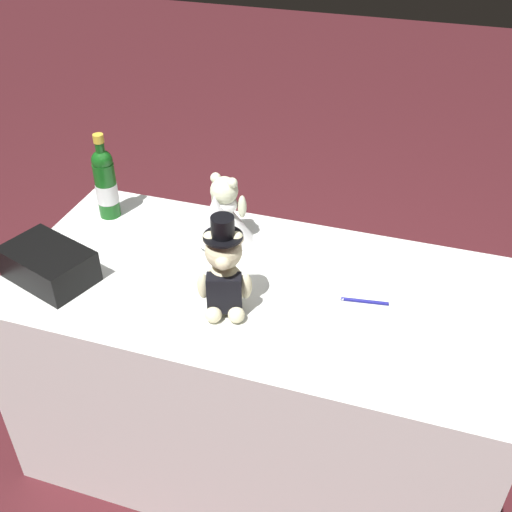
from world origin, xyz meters
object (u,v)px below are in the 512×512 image
champagne_bottle (106,183)px  gift_case_black (49,264)px  teddy_bear_bride (222,216)px  signing_pen (363,301)px  teddy_bear_groom (224,274)px

champagne_bottle → gift_case_black: champagne_bottle is taller
teddy_bear_bride → gift_case_black: bearing=38.9°
champagne_bottle → gift_case_black: 0.38m
champagne_bottle → signing_pen: bearing=167.7°
teddy_bear_groom → teddy_bear_bride: size_ratio=1.28×
champagne_bottle → teddy_bear_bride: bearing=175.8°
teddy_bear_groom → gift_case_black: (0.54, 0.03, -0.07)m
gift_case_black → signing_pen: bearing=-169.2°
signing_pen → teddy_bear_groom: bearing=22.1°
teddy_bear_groom → teddy_bear_bride: (0.12, -0.31, -0.03)m
teddy_bear_groom → champagne_bottle: (0.55, -0.34, 0.00)m
teddy_bear_groom → gift_case_black: 0.55m
champagne_bottle → signing_pen: size_ratio=2.13×
teddy_bear_groom → gift_case_black: teddy_bear_groom is taller
teddy_bear_groom → signing_pen: (-0.36, -0.15, -0.12)m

